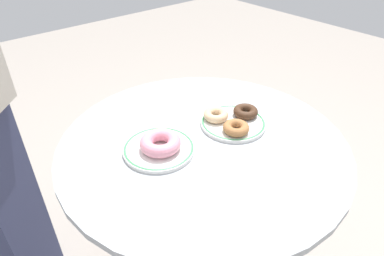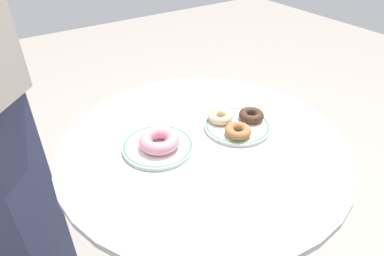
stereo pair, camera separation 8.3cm
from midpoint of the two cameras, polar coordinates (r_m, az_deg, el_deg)
The scene contains 7 objects.
cafe_table at distance 1.03m, azimuth 4.09°, elevation -12.85°, with size 0.74×0.74×0.77m.
plate_left at distance 0.84m, azimuth -2.98°, elevation -3.17°, with size 0.18×0.18×0.01m.
plate_right at distance 0.93m, azimuth 10.19°, elevation 0.30°, with size 0.18×0.18×0.01m.
donut_pink_frosted at distance 0.82m, azimuth -2.71°, elevation -2.23°, with size 0.10×0.10×0.03m, color pink.
donut_chocolate at distance 0.95m, azimuth 12.50°, elevation 2.05°, with size 0.07×0.07×0.02m, color #422819.
donut_glazed at distance 0.93m, azimuth 7.39°, elevation 1.85°, with size 0.07×0.07×0.02m, color #E0B789.
donut_cinnamon at distance 0.88m, azimuth 10.50°, elevation -0.57°, with size 0.07×0.07×0.02m, color #A36B3D.
Camera 2 is at (-0.41, -0.56, 1.29)m, focal length 31.49 mm.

